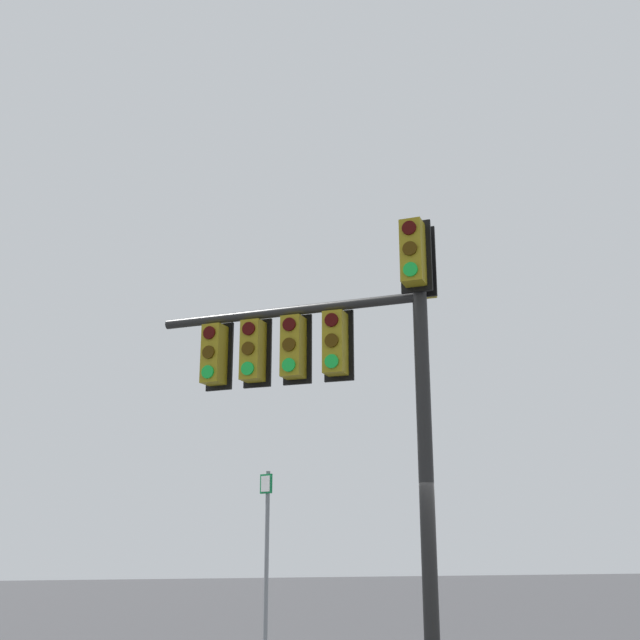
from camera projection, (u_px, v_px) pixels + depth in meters
The scene contains 2 objects.
signal_mast_assembly at pixel (341, 351), 11.05m from camera, with size 3.73×2.84×6.10m.
route_sign_primary at pixel (266, 548), 12.59m from camera, with size 0.17×0.24×2.89m.
Camera 1 is at (-4.73, -10.23, 1.78)m, focal length 43.83 mm.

